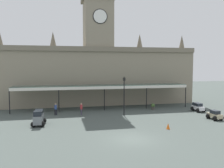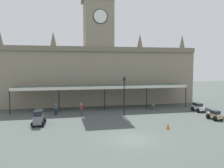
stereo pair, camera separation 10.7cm
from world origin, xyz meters
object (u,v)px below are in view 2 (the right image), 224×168
object	(u,v)px
pedestrian_near_entrance	(56,109)
pedestrian_crossing_forecourt	(81,108)
traffic_cone	(168,126)
car_white_estate	(198,108)
planter_by_canopy	(153,106)
car_beige_sedan	(215,116)
victorian_lamppost	(124,92)
car_grey_van	(39,118)

from	to	relation	value
pedestrian_near_entrance	pedestrian_crossing_forecourt	bearing A→B (deg)	-9.21
traffic_cone	pedestrian_near_entrance	bearing A→B (deg)	140.72
car_white_estate	planter_by_canopy	size ratio (longest dim) A/B	2.36
car_white_estate	pedestrian_near_entrance	size ratio (longest dim) A/B	1.36
car_beige_sedan	pedestrian_crossing_forecourt	size ratio (longest dim) A/B	1.26
traffic_cone	planter_by_canopy	size ratio (longest dim) A/B	0.68
pedestrian_crossing_forecourt	traffic_cone	size ratio (longest dim) A/B	2.55
pedestrian_near_entrance	planter_by_canopy	bearing A→B (deg)	4.20
traffic_cone	planter_by_canopy	distance (m)	11.34
pedestrian_crossing_forecourt	victorian_lamppost	world-z (taller)	victorian_lamppost
pedestrian_crossing_forecourt	traffic_cone	world-z (taller)	pedestrian_crossing_forecourt
car_beige_sedan	victorian_lamppost	bearing A→B (deg)	156.59
pedestrian_crossing_forecourt	planter_by_canopy	world-z (taller)	pedestrian_crossing_forecourt
victorian_lamppost	pedestrian_crossing_forecourt	bearing A→B (deg)	163.34
pedestrian_near_entrance	planter_by_canopy	size ratio (longest dim) A/B	1.74
planter_by_canopy	car_white_estate	bearing A→B (deg)	-24.25
pedestrian_near_entrance	planter_by_canopy	xyz separation A→B (m)	(14.81, 1.09, -0.42)
traffic_cone	pedestrian_crossing_forecourt	bearing A→B (deg)	132.69
car_beige_sedan	pedestrian_near_entrance	bearing A→B (deg)	160.85
pedestrian_near_entrance	car_beige_sedan	bearing A→B (deg)	-19.15
car_white_estate	traffic_cone	distance (m)	12.06
car_beige_sedan	planter_by_canopy	world-z (taller)	car_beige_sedan
car_beige_sedan	pedestrian_near_entrance	size ratio (longest dim) A/B	1.26
pedestrian_crossing_forecourt	planter_by_canopy	distance (m)	11.44
car_white_estate	traffic_cone	size ratio (longest dim) A/B	3.47
traffic_cone	planter_by_canopy	world-z (taller)	planter_by_canopy
car_grey_van	traffic_cone	size ratio (longest dim) A/B	3.73
car_white_estate	car_grey_van	distance (m)	23.01
car_grey_van	pedestrian_near_entrance	bearing A→B (deg)	70.85
car_white_estate	pedestrian_near_entrance	world-z (taller)	pedestrian_near_entrance
traffic_cone	car_white_estate	bearing A→B (deg)	43.36
victorian_lamppost	car_grey_van	bearing A→B (deg)	-164.94
car_white_estate	planter_by_canopy	xyz separation A→B (m)	(-6.09, 2.75, -0.07)
car_beige_sedan	car_grey_van	distance (m)	21.88
victorian_lamppost	planter_by_canopy	distance (m)	7.12
pedestrian_crossing_forecourt	planter_by_canopy	bearing A→B (deg)	8.33
pedestrian_near_entrance	victorian_lamppost	size ratio (longest dim) A/B	0.31
victorian_lamppost	traffic_cone	world-z (taller)	victorian_lamppost
car_beige_sedan	pedestrian_crossing_forecourt	world-z (taller)	pedestrian_crossing_forecourt
car_beige_sedan	car_white_estate	bearing A→B (deg)	80.13
car_white_estate	victorian_lamppost	size ratio (longest dim) A/B	0.42
car_grey_van	pedestrian_crossing_forecourt	world-z (taller)	car_grey_van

